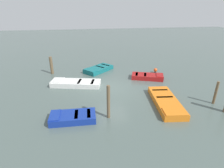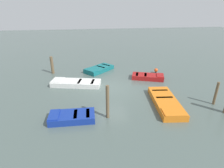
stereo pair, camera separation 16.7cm
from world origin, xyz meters
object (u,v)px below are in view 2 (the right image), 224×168
mooring_piling_mid_left (216,93)px  mooring_piling_center (52,65)px  rowboat_red (148,77)px  mooring_piling_near_left (108,102)px  rowboat_white (76,83)px  rowboat_teal (99,69)px  rowboat_blue (72,117)px  rowboat_orange (166,102)px  marker_buoy (156,70)px

mooring_piling_mid_left → mooring_piling_center: mooring_piling_center is taller
rowboat_red → mooring_piling_near_left: 7.13m
mooring_piling_center → mooring_piling_near_left: mooring_piling_near_left is taller
rowboat_white → rowboat_teal: same height
rowboat_white → mooring_piling_near_left: mooring_piling_near_left is taller
rowboat_teal → rowboat_blue: (-2.23, -8.30, 0.00)m
mooring_piling_center → rowboat_teal: bearing=-0.1°
rowboat_red → mooring_piling_center: 9.24m
rowboat_red → rowboat_blue: size_ratio=1.15×
rowboat_teal → mooring_piling_near_left: 8.38m
rowboat_red → mooring_piling_center: mooring_piling_center is taller
rowboat_red → rowboat_orange: 4.69m
mooring_piling_center → rowboat_blue: bearing=-74.5°
mooring_piling_near_left → marker_buoy: mooring_piling_near_left is taller
rowboat_white → rowboat_red: (6.45, 0.51, 0.00)m
mooring_piling_center → rowboat_white: bearing=-54.7°
rowboat_white → rowboat_teal: (2.20, 3.29, 0.00)m
rowboat_orange → mooring_piling_center: bearing=-125.2°
rowboat_white → rowboat_teal: size_ratio=1.31×
rowboat_teal → rowboat_blue: 8.60m
mooring_piling_near_left → marker_buoy: size_ratio=4.35×
rowboat_white → rowboat_teal: 3.96m
rowboat_blue → rowboat_orange: bearing=-170.9°
rowboat_blue → marker_buoy: size_ratio=5.48×
rowboat_blue → mooring_piling_center: (-2.31, 8.31, 0.62)m
rowboat_white → mooring_piling_mid_left: 10.44m
rowboat_red → mooring_piling_mid_left: 5.87m
rowboat_blue → mooring_piling_mid_left: 9.45m
rowboat_red → marker_buoy: size_ratio=6.29×
rowboat_teal → mooring_piling_center: size_ratio=1.92×
rowboat_orange → mooring_piling_mid_left: size_ratio=2.60×
rowboat_red → marker_buoy: (1.29, 1.39, 0.07)m
mooring_piling_near_left → rowboat_red: bearing=51.8°
rowboat_teal → mooring_piling_center: mooring_piling_center is taller
mooring_piling_center → rowboat_orange: bearing=-41.5°
marker_buoy → rowboat_red: bearing=-132.9°
rowboat_orange → mooring_piling_center: 11.29m
rowboat_blue → mooring_piling_near_left: (2.10, -0.04, 0.83)m
marker_buoy → rowboat_teal: bearing=165.9°
rowboat_red → mooring_piling_center: (-8.79, 2.79, 0.62)m
rowboat_white → rowboat_blue: bearing=102.6°
rowboat_orange → mooring_piling_near_left: 4.22m
rowboat_orange → rowboat_teal: 8.41m
marker_buoy → rowboat_orange: bearing=-105.1°
rowboat_teal → mooring_piling_center: (-4.54, 0.01, 0.62)m
rowboat_white → mooring_piling_near_left: 5.52m
rowboat_orange → mooring_piling_near_left: bearing=-71.4°
rowboat_white → marker_buoy: bearing=-153.3°
rowboat_blue → mooring_piling_center: bearing=-73.3°
rowboat_white → rowboat_orange: size_ratio=1.00×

